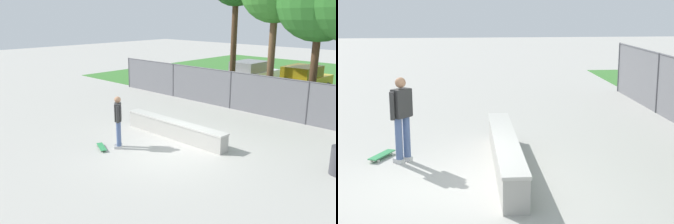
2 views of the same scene
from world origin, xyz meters
The scene contains 4 objects.
ground_plane centered at (0.00, 0.00, 0.00)m, with size 80.00×80.00×0.00m, color #ADAAA3.
concrete_ledge centered at (-0.86, 1.25, 0.33)m, with size 4.69×0.52×0.65m.
skateboarder centered at (-1.48, -0.86, 1.01)m, with size 0.48×0.44×1.82m.
skateboard centered at (-1.81, -1.37, 0.07)m, with size 0.81×0.51×0.09m.
Camera 2 is at (8.90, 0.41, 3.32)m, focal length 53.94 mm.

